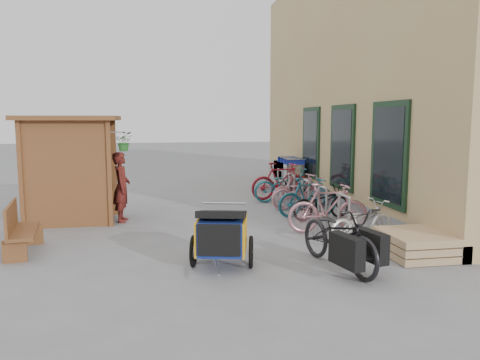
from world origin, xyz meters
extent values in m
plane|color=gray|center=(0.00, 0.00, 0.00)|extent=(80.00, 80.00, 0.00)
cube|color=tan|center=(6.50, 4.50, 3.50)|extent=(6.00, 13.00, 7.00)
cube|color=gray|center=(3.58, 4.50, 0.15)|extent=(0.18, 13.00, 0.30)
cube|color=black|center=(3.47, 0.50, 1.60)|extent=(0.06, 1.50, 2.20)
cube|color=black|center=(3.44, 0.50, 1.60)|extent=(0.02, 1.25, 1.95)
cube|color=black|center=(3.47, 3.00, 1.60)|extent=(0.06, 1.50, 2.20)
cube|color=black|center=(3.44, 3.00, 1.60)|extent=(0.02, 1.25, 1.95)
cube|color=black|center=(3.47, 5.50, 1.60)|extent=(0.06, 1.50, 2.20)
cube|color=black|center=(3.44, 5.50, 1.60)|extent=(0.02, 1.25, 1.95)
cube|color=brown|center=(-4.10, 1.85, 1.15)|extent=(0.09, 0.09, 2.30)
cube|color=brown|center=(-2.30, 1.85, 1.15)|extent=(0.09, 0.09, 2.30)
cube|color=brown|center=(-4.10, 3.15, 1.15)|extent=(0.09, 0.09, 2.30)
cube|color=brown|center=(-2.30, 3.15, 1.15)|extent=(0.09, 0.09, 2.30)
cube|color=brown|center=(-4.07, 2.50, 1.15)|extent=(0.05, 1.30, 2.30)
cube|color=brown|center=(-3.20, 1.88, 1.15)|extent=(1.80, 0.05, 2.30)
cube|color=brown|center=(-3.20, 3.12, 1.15)|extent=(1.80, 0.05, 2.30)
cube|color=brown|center=(-3.20, 2.50, 2.35)|extent=(2.15, 1.65, 0.10)
cube|color=brown|center=(-3.40, 2.50, 0.90)|extent=(1.30, 1.15, 0.04)
cube|color=brown|center=(-3.40, 2.50, 1.50)|extent=(1.30, 1.15, 0.04)
cylinder|color=#A5A8AD|center=(-2.12, 1.85, 2.05)|extent=(0.36, 0.02, 0.02)
imported|color=#246021|center=(-1.97, 1.85, 1.85)|extent=(0.38, 0.33, 0.42)
cylinder|color=#A5A8AD|center=(2.30, -0.25, 0.42)|extent=(0.05, 0.05, 0.84)
cylinder|color=#A5A8AD|center=(2.30, 0.25, 0.42)|extent=(0.05, 0.05, 0.84)
cylinder|color=#A5A8AD|center=(2.30, 0.00, 0.84)|extent=(0.05, 0.50, 0.05)
cylinder|color=#A5A8AD|center=(2.30, 0.95, 0.42)|extent=(0.05, 0.05, 0.84)
cylinder|color=#A5A8AD|center=(2.30, 1.45, 0.42)|extent=(0.05, 0.05, 0.84)
cylinder|color=#A5A8AD|center=(2.30, 1.20, 0.84)|extent=(0.05, 0.50, 0.05)
cylinder|color=#A5A8AD|center=(2.30, 2.15, 0.42)|extent=(0.05, 0.05, 0.84)
cylinder|color=#A5A8AD|center=(2.30, 2.65, 0.42)|extent=(0.05, 0.05, 0.84)
cylinder|color=#A5A8AD|center=(2.30, 2.40, 0.84)|extent=(0.05, 0.50, 0.05)
cylinder|color=#A5A8AD|center=(2.30, 3.35, 0.42)|extent=(0.05, 0.05, 0.84)
cylinder|color=#A5A8AD|center=(2.30, 3.85, 0.42)|extent=(0.05, 0.05, 0.84)
cylinder|color=#A5A8AD|center=(2.30, 3.60, 0.84)|extent=(0.05, 0.50, 0.05)
cylinder|color=#A5A8AD|center=(2.30, 4.55, 0.42)|extent=(0.05, 0.05, 0.84)
cylinder|color=#A5A8AD|center=(2.30, 5.05, 0.42)|extent=(0.05, 0.05, 0.84)
cylinder|color=#A5A8AD|center=(2.30, 4.80, 0.84)|extent=(0.05, 0.50, 0.05)
cube|color=tan|center=(3.00, -1.40, 0.07)|extent=(1.00, 1.20, 0.12)
cube|color=tan|center=(3.00, -1.40, 0.21)|extent=(1.00, 1.20, 0.12)
cube|color=tan|center=(3.00, -1.40, 0.35)|extent=(1.00, 1.20, 0.12)
cube|color=brown|center=(-3.60, -0.04, 0.39)|extent=(0.64, 1.45, 0.06)
cube|color=brown|center=(-3.79, -0.04, 0.65)|extent=(0.27, 1.39, 0.47)
cube|color=brown|center=(-3.60, -0.60, 0.19)|extent=(0.38, 0.11, 0.37)
cube|color=brown|center=(-3.60, 0.52, 0.19)|extent=(0.38, 0.11, 0.37)
cube|color=silver|center=(3.00, 5.99, 0.64)|extent=(0.58, 0.90, 0.55)
cube|color=#192BA6|center=(3.00, 5.54, 1.01)|extent=(0.58, 0.04, 0.19)
cylinder|color=silver|center=(3.00, 5.51, 1.08)|extent=(0.61, 0.04, 0.04)
cylinder|color=black|center=(2.77, 5.62, 0.06)|extent=(0.04, 0.13, 0.13)
cube|color=silver|center=(3.00, 6.37, 0.64)|extent=(0.58, 0.90, 0.55)
cube|color=#192BA6|center=(3.00, 5.91, 1.01)|extent=(0.58, 0.04, 0.19)
cylinder|color=silver|center=(3.00, 5.88, 1.08)|extent=(0.61, 0.04, 0.04)
cylinder|color=black|center=(2.77, 5.99, 0.06)|extent=(0.04, 0.13, 0.13)
cube|color=silver|center=(3.00, 6.74, 0.64)|extent=(0.58, 0.90, 0.55)
cube|color=#192BA6|center=(3.00, 6.28, 1.01)|extent=(0.58, 0.04, 0.19)
cylinder|color=silver|center=(3.00, 6.25, 1.08)|extent=(0.61, 0.04, 0.04)
cylinder|color=black|center=(2.77, 6.37, 0.06)|extent=(0.04, 0.13, 0.13)
cube|color=silver|center=(3.00, 7.11, 0.64)|extent=(0.58, 0.90, 0.55)
cube|color=#192BA6|center=(3.00, 6.65, 1.01)|extent=(0.58, 0.04, 0.19)
cylinder|color=silver|center=(3.00, 6.62, 1.08)|extent=(0.61, 0.04, 0.04)
cylinder|color=black|center=(2.77, 6.74, 0.06)|extent=(0.04, 0.13, 0.13)
cube|color=navy|center=(-0.30, -1.38, 0.51)|extent=(0.87, 1.03, 0.52)
cube|color=gold|center=(-0.65, -1.29, 0.51)|extent=(0.24, 0.88, 0.52)
cube|color=gold|center=(0.05, -1.46, 0.51)|extent=(0.24, 0.88, 0.52)
cube|color=black|center=(-0.41, -1.83, 0.55)|extent=(0.62, 0.18, 0.48)
cube|color=black|center=(-0.29, -1.32, 0.83)|extent=(0.92, 1.01, 0.26)
torus|color=black|center=(-0.75, -1.27, 0.24)|extent=(0.18, 0.52, 0.52)
torus|color=black|center=(0.14, -1.48, 0.24)|extent=(0.18, 0.52, 0.52)
cylinder|color=#B7B7BC|center=(-0.48, -2.12, 0.24)|extent=(0.21, 0.75, 0.03)
cylinder|color=#B7B7BC|center=(-0.19, -0.90, 0.93)|extent=(0.71, 0.20, 0.03)
imported|color=black|center=(1.47, -1.79, 0.51)|extent=(1.09, 2.06, 1.03)
cube|color=black|center=(1.35, -2.39, 0.45)|extent=(0.32, 0.67, 0.45)
cube|color=black|center=(1.82, -2.18, 0.45)|extent=(0.32, 0.67, 0.45)
cube|color=#C36012|center=(1.58, -2.28, 0.50)|extent=(0.16, 0.20, 0.12)
imported|color=maroon|center=(-2.09, 2.30, 0.80)|extent=(0.41, 0.60, 1.59)
imported|color=white|center=(2.48, -0.44, 0.41)|extent=(1.64, 1.03, 0.81)
imported|color=#BB7985|center=(2.16, 0.47, 0.51)|extent=(1.72, 0.53, 1.03)
imported|color=black|center=(2.47, 1.72, 0.40)|extent=(1.62, 0.90, 0.81)
imported|color=#1C5E70|center=(2.27, 2.08, 0.47)|extent=(1.63, 0.71, 0.95)
imported|color=#BB7985|center=(2.40, 2.98, 0.44)|extent=(1.70, 0.71, 0.87)
imported|color=#BB7985|center=(2.36, 3.17, 0.47)|extent=(1.61, 0.70, 0.94)
imported|color=#1C5E70|center=(2.28, 4.13, 0.48)|extent=(1.85, 0.67, 0.96)
imported|color=maroon|center=(2.26, 4.56, 0.55)|extent=(1.86, 0.73, 1.09)
camera|label=1|loc=(-1.29, -8.51, 2.31)|focal=35.00mm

